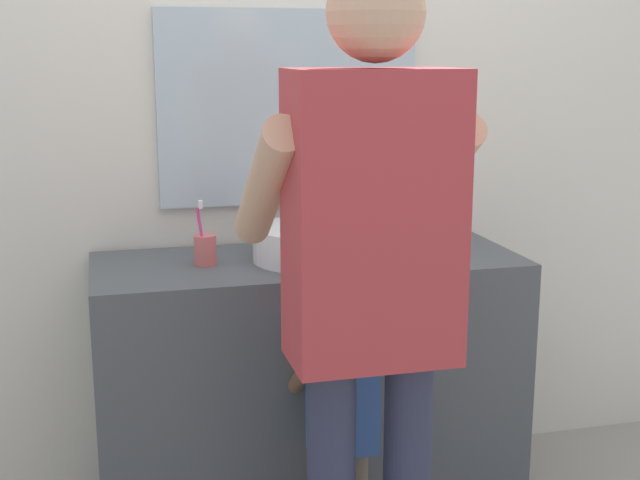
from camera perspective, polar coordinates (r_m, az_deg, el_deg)
name	(u,v)px	position (r m, az deg, el deg)	size (l,w,h in m)	color
back_wall	(286,101)	(3.00, -2.29, 9.25)	(4.40, 0.10, 2.70)	silver
vanity_cabinet	(309,384)	(2.89, -0.76, -9.58)	(1.37, 0.54, 0.86)	#4C5156
sink_basin	(310,243)	(2.73, -0.69, -0.18)	(0.37, 0.37, 0.11)	white
faucet	(294,222)	(2.93, -1.72, 1.21)	(0.18, 0.14, 0.18)	#B7BABF
toothbrush_cup	(205,249)	(2.69, -7.68, -0.60)	(0.07, 0.07, 0.21)	#D86666
soap_bottle	(420,234)	(2.82, 6.69, 0.38)	(0.06, 0.06, 0.17)	gold
child_toddler	(342,412)	(2.51, 1.48, -11.44)	(0.26, 0.26, 0.84)	#6B5B4C
adult_parent	(370,262)	(2.03, 3.38, -1.46)	(0.53, 0.56, 1.72)	#2D334C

